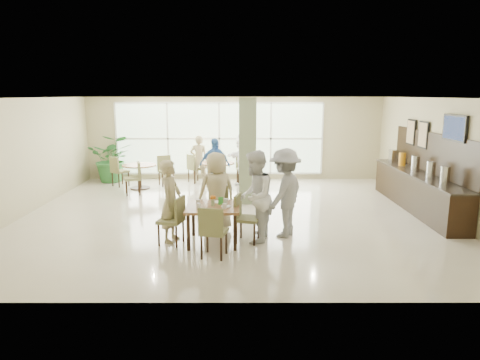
{
  "coord_description": "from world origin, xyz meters",
  "views": [
    {
      "loc": [
        0.19,
        -10.05,
        2.88
      ],
      "look_at": [
        0.2,
        -1.2,
        1.1
      ],
      "focal_mm": 32.0,
      "sensor_mm": 36.0,
      "label": 1
    }
  ],
  "objects_px": {
    "potted_plant": "(112,158)",
    "buffet_counter": "(417,188)",
    "teen_right": "(255,197)",
    "teen_left": "(171,201)",
    "round_table_left": "(139,171)",
    "adult_a": "(215,165)",
    "round_table_right": "(218,168)",
    "adult_b": "(243,160)",
    "adult_standing": "(199,159)",
    "teen_far": "(217,191)",
    "main_table": "(213,210)",
    "teen_standing": "(285,193)"
  },
  "relations": [
    {
      "from": "adult_standing",
      "to": "buffet_counter",
      "type": "bearing_deg",
      "value": 148.65
    },
    {
      "from": "round_table_right",
      "to": "adult_standing",
      "type": "relative_size",
      "value": 0.67
    },
    {
      "from": "adult_b",
      "to": "main_table",
      "type": "bearing_deg",
      "value": -31.12
    },
    {
      "from": "main_table",
      "to": "teen_right",
      "type": "distance_m",
      "value": 0.86
    },
    {
      "from": "round_table_right",
      "to": "potted_plant",
      "type": "distance_m",
      "value": 3.61
    },
    {
      "from": "adult_standing",
      "to": "teen_right",
      "type": "bearing_deg",
      "value": 103.88
    },
    {
      "from": "adult_b",
      "to": "adult_standing",
      "type": "bearing_deg",
      "value": -132.54
    },
    {
      "from": "main_table",
      "to": "teen_right",
      "type": "bearing_deg",
      "value": 6.64
    },
    {
      "from": "round_table_left",
      "to": "teen_far",
      "type": "height_order",
      "value": "teen_far"
    },
    {
      "from": "potted_plant",
      "to": "buffet_counter",
      "type": "bearing_deg",
      "value": -21.89
    },
    {
      "from": "buffet_counter",
      "to": "teen_right",
      "type": "bearing_deg",
      "value": -150.12
    },
    {
      "from": "main_table",
      "to": "round_table_right",
      "type": "xyz_separation_m",
      "value": [
        -0.18,
        5.38,
        -0.1
      ]
    },
    {
      "from": "round_table_right",
      "to": "adult_b",
      "type": "height_order",
      "value": "adult_b"
    },
    {
      "from": "teen_right",
      "to": "teen_left",
      "type": "bearing_deg",
      "value": -78.79
    },
    {
      "from": "round_table_left",
      "to": "round_table_right",
      "type": "bearing_deg",
      "value": 9.4
    },
    {
      "from": "round_table_right",
      "to": "buffet_counter",
      "type": "height_order",
      "value": "buffet_counter"
    },
    {
      "from": "potted_plant",
      "to": "adult_standing",
      "type": "distance_m",
      "value": 2.92
    },
    {
      "from": "teen_left",
      "to": "adult_standing",
      "type": "distance_m",
      "value": 5.67
    },
    {
      "from": "adult_a",
      "to": "round_table_right",
      "type": "bearing_deg",
      "value": 102.41
    },
    {
      "from": "potted_plant",
      "to": "teen_right",
      "type": "distance_m",
      "value": 7.47
    },
    {
      "from": "potted_plant",
      "to": "teen_left",
      "type": "height_order",
      "value": "teen_left"
    },
    {
      "from": "main_table",
      "to": "round_table_left",
      "type": "relative_size",
      "value": 0.98
    },
    {
      "from": "teen_right",
      "to": "adult_standing",
      "type": "bearing_deg",
      "value": -152.35
    },
    {
      "from": "teen_right",
      "to": "adult_b",
      "type": "height_order",
      "value": "teen_right"
    },
    {
      "from": "teen_left",
      "to": "teen_far",
      "type": "distance_m",
      "value": 1.12
    },
    {
      "from": "round_table_right",
      "to": "teen_far",
      "type": "height_order",
      "value": "teen_far"
    },
    {
      "from": "adult_standing",
      "to": "teen_far",
      "type": "bearing_deg",
      "value": 97.51
    },
    {
      "from": "round_table_right",
      "to": "teen_left",
      "type": "height_order",
      "value": "teen_left"
    },
    {
      "from": "main_table",
      "to": "teen_far",
      "type": "distance_m",
      "value": 0.84
    },
    {
      "from": "potted_plant",
      "to": "teen_far",
      "type": "height_order",
      "value": "teen_far"
    },
    {
      "from": "teen_right",
      "to": "teen_standing",
      "type": "height_order",
      "value": "same"
    },
    {
      "from": "teen_left",
      "to": "teen_right",
      "type": "relative_size",
      "value": 0.9
    },
    {
      "from": "teen_far",
      "to": "adult_a",
      "type": "distance_m",
      "value": 3.77
    },
    {
      "from": "round_table_right",
      "to": "adult_a",
      "type": "xyz_separation_m",
      "value": [
        -0.05,
        -0.79,
        0.24
      ]
    },
    {
      "from": "teen_far",
      "to": "adult_standing",
      "type": "height_order",
      "value": "teen_far"
    },
    {
      "from": "teen_right",
      "to": "adult_b",
      "type": "bearing_deg",
      "value": -166.31
    },
    {
      "from": "round_table_left",
      "to": "teen_right",
      "type": "bearing_deg",
      "value": -55.13
    },
    {
      "from": "round_table_left",
      "to": "round_table_right",
      "type": "xyz_separation_m",
      "value": [
        2.41,
        0.4,
        0.01
      ]
    },
    {
      "from": "potted_plant",
      "to": "teen_right",
      "type": "height_order",
      "value": "teen_right"
    },
    {
      "from": "potted_plant",
      "to": "adult_standing",
      "type": "height_order",
      "value": "adult_standing"
    },
    {
      "from": "teen_far",
      "to": "teen_right",
      "type": "relative_size",
      "value": 0.93
    },
    {
      "from": "teen_right",
      "to": "teen_standing",
      "type": "bearing_deg",
      "value": 129.35
    },
    {
      "from": "buffet_counter",
      "to": "adult_b",
      "type": "relative_size",
      "value": 2.77
    },
    {
      "from": "potted_plant",
      "to": "round_table_left",
      "type": "bearing_deg",
      "value": -42.72
    },
    {
      "from": "teen_standing",
      "to": "teen_left",
      "type": "bearing_deg",
      "value": -50.41
    },
    {
      "from": "potted_plant",
      "to": "teen_left",
      "type": "distance_m",
      "value": 6.59
    },
    {
      "from": "teen_left",
      "to": "adult_b",
      "type": "bearing_deg",
      "value": -2.12
    },
    {
      "from": "adult_b",
      "to": "adult_standing",
      "type": "xyz_separation_m",
      "value": [
        -1.44,
        0.48,
        -0.06
      ]
    },
    {
      "from": "adult_b",
      "to": "adult_standing",
      "type": "distance_m",
      "value": 1.52
    },
    {
      "from": "teen_right",
      "to": "adult_a",
      "type": "xyz_separation_m",
      "value": [
        -1.05,
        4.49,
        -0.11
      ]
    }
  ]
}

